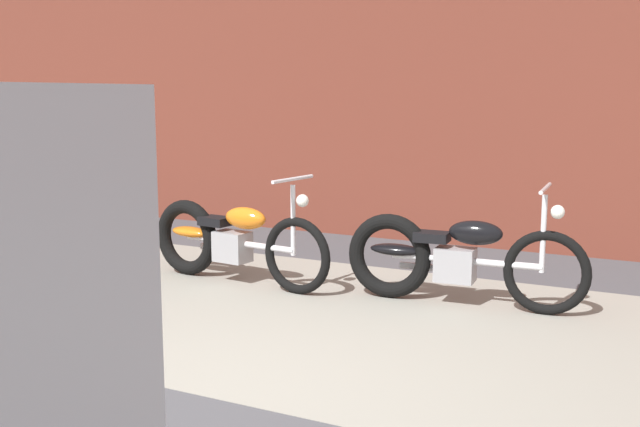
{
  "coord_description": "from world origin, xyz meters",
  "views": [
    {
      "loc": [
        2.52,
        -3.39,
        1.74
      ],
      "look_at": [
        -0.28,
        2.13,
        0.75
      ],
      "focal_mm": 42.33,
      "sensor_mm": 36.0,
      "label": 1
    }
  ],
  "objects": [
    {
      "name": "ground_plane",
      "position": [
        0.0,
        0.0,
        0.0
      ],
      "size": [
        80.0,
        80.0,
        0.0
      ],
      "primitive_type": "plane",
      "color": "#47474C"
    },
    {
      "name": "brick_building_wall",
      "position": [
        0.0,
        5.2,
        2.46
      ],
      "size": [
        36.0,
        0.5,
        4.92
      ],
      "primitive_type": "cube",
      "color": "brown",
      "rests_on": "ground"
    },
    {
      "name": "sidewalk_slab",
      "position": [
        0.0,
        1.75,
        0.0
      ],
      "size": [
        36.0,
        3.5,
        0.01
      ],
      "primitive_type": "cube",
      "color": "gray",
      "rests_on": "ground"
    },
    {
      "name": "motorcycle_black",
      "position": [
        0.69,
        2.53,
        0.4
      ],
      "size": [
        2.01,
        0.58,
        1.03
      ],
      "rotation": [
        0.0,
        0.0,
        0.07
      ],
      "color": "black",
      "rests_on": "ground"
    },
    {
      "name": "motorcycle_orange",
      "position": [
        -1.37,
        2.33,
        0.4
      ],
      "size": [
        2.0,
        0.6,
        1.03
      ],
      "rotation": [
        0.0,
        0.0,
        -0.11
      ],
      "color": "black",
      "rests_on": "ground"
    }
  ]
}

